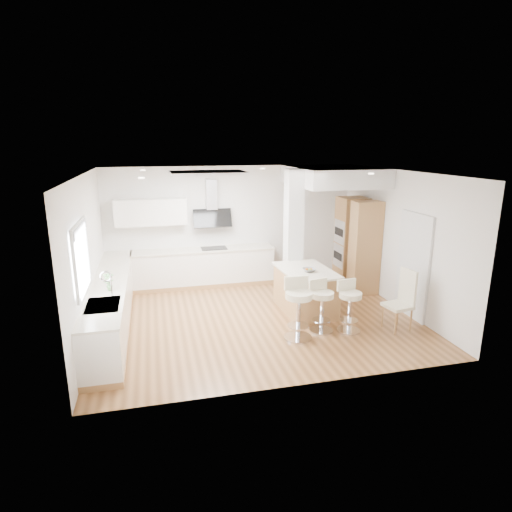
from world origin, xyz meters
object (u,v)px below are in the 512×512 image
object	(u,v)px
bar_stool_b	(321,303)
bar_stool_a	(298,305)
dining_chair	(403,298)
bar_stool_c	(349,303)
peninsula	(305,290)

from	to	relation	value
bar_stool_b	bar_stool_a	bearing A→B (deg)	-171.32
bar_stool_b	dining_chair	bearing A→B (deg)	-21.51
bar_stool_c	peninsula	bearing A→B (deg)	105.89
bar_stool_a	bar_stool_c	size ratio (longest dim) A/B	1.15
bar_stool_c	dining_chair	world-z (taller)	dining_chair
dining_chair	bar_stool_b	bearing A→B (deg)	160.80
bar_stool_a	bar_stool_b	distance (m)	0.55
peninsula	bar_stool_a	size ratio (longest dim) A/B	1.37
bar_stool_a	bar_stool_b	size ratio (longest dim) A/B	1.14
bar_stool_a	dining_chair	distance (m)	1.98
bar_stool_c	dining_chair	bearing A→B (deg)	-14.21
peninsula	bar_stool_a	distance (m)	1.29
peninsula	bar_stool_a	world-z (taller)	bar_stool_a
bar_stool_b	bar_stool_c	xyz separation A→B (m)	(0.49, -0.12, -0.01)
bar_stool_a	bar_stool_b	bearing A→B (deg)	22.58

